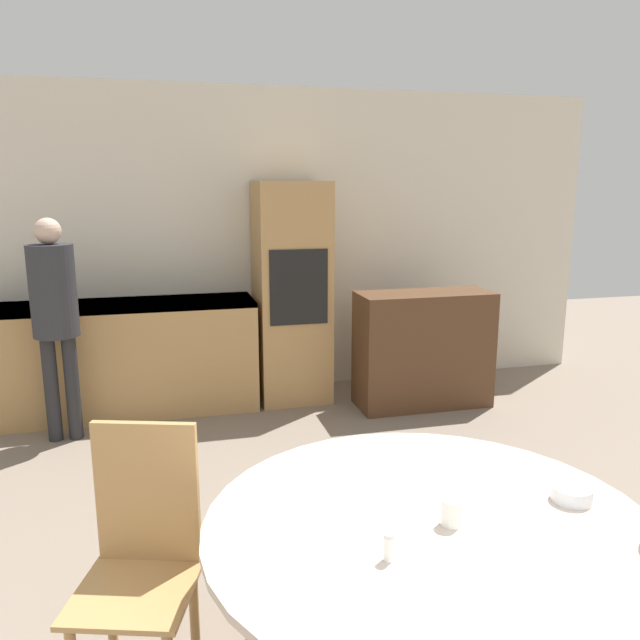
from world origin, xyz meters
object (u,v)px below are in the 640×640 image
sideboard (423,349)px  dining_table (428,572)px  person_standing (54,305)px  chair_far_left (142,547)px  bowl_near (572,494)px  cup (451,512)px  oven_unit (291,293)px

sideboard → dining_table: bearing=-113.2°
sideboard → person_standing: size_ratio=0.69×
chair_far_left → bowl_near: (1.46, -0.39, 0.22)m
sideboard → cup: bearing=-112.0°
oven_unit → cup: size_ratio=20.30×
sideboard → chair_far_left: bearing=-131.0°
chair_far_left → person_standing: size_ratio=0.61×
sideboard → dining_table: (-1.24, -2.89, 0.07)m
dining_table → bowl_near: (0.53, 0.01, 0.21)m
sideboard → cup: sideboard is taller
sideboard → person_standing: 2.83m
person_standing → bowl_near: 3.52m
dining_table → person_standing: bearing=118.5°
bowl_near → person_standing: bearing=126.2°
cup → bowl_near: cup is taller
bowl_near → sideboard: bearing=76.2°
dining_table → chair_far_left: chair_far_left is taller
sideboard → person_standing: bearing=-179.0°
person_standing → oven_unit: bearing=15.8°
cup → bowl_near: bearing=5.1°
chair_far_left → bowl_near: size_ratio=6.95×
oven_unit → person_standing: size_ratio=1.15×
oven_unit → dining_table: (-0.23, -3.34, -0.37)m
oven_unit → dining_table: bearing=-94.0°
cup → bowl_near: (0.48, 0.04, -0.02)m
dining_table → chair_far_left: (-0.93, 0.40, -0.01)m
oven_unit → bowl_near: bearing=-84.9°
bowl_near → cup: bearing=-174.9°
chair_far_left → bowl_near: bearing=2.5°
dining_table → person_standing: person_standing is taller
oven_unit → sideboard: bearing=-24.1°
sideboard → chair_far_left: chair_far_left is taller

